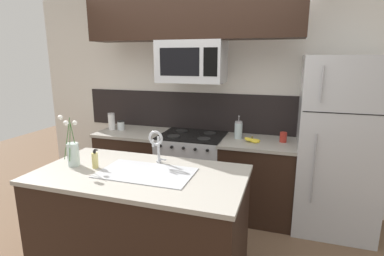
# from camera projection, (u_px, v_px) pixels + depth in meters

# --- Properties ---
(ground_plane) EXTENTS (10.00, 10.00, 0.00)m
(ground_plane) POSITION_uv_depth(u_px,v_px,m) (164.00, 247.00, 2.94)
(ground_plane) COLOR brown
(rear_partition) EXTENTS (5.20, 0.10, 2.60)m
(rear_partition) POSITION_uv_depth(u_px,v_px,m) (224.00, 100.00, 3.75)
(rear_partition) COLOR silver
(rear_partition) RESTS_ON ground
(splash_band) EXTENTS (3.19, 0.01, 0.48)m
(splash_band) POSITION_uv_depth(u_px,v_px,m) (200.00, 112.00, 3.82)
(splash_band) COLOR black
(splash_band) RESTS_ON rear_partition
(back_counter_left) EXTENTS (0.84, 0.65, 0.91)m
(back_counter_left) POSITION_uv_depth(u_px,v_px,m) (135.00, 165.00, 3.91)
(back_counter_left) COLOR black
(back_counter_left) RESTS_ON ground
(back_counter_right) EXTENTS (0.83, 0.65, 0.91)m
(back_counter_right) POSITION_uv_depth(u_px,v_px,m) (257.00, 179.00, 3.44)
(back_counter_right) COLOR black
(back_counter_right) RESTS_ON ground
(stove_range) EXTENTS (0.76, 0.64, 0.93)m
(stove_range) POSITION_uv_depth(u_px,v_px,m) (192.00, 171.00, 3.67)
(stove_range) COLOR #B7BABF
(stove_range) RESTS_ON ground
(microwave) EXTENTS (0.74, 0.40, 0.46)m
(microwave) POSITION_uv_depth(u_px,v_px,m) (192.00, 62.00, 3.35)
(microwave) COLOR #B7BABF
(upper_cabinet_band) EXTENTS (2.37, 0.34, 0.60)m
(upper_cabinet_band) POSITION_uv_depth(u_px,v_px,m) (190.00, 11.00, 3.21)
(upper_cabinet_band) COLOR black
(refrigerator) EXTENTS (0.80, 0.74, 1.84)m
(refrigerator) POSITION_uv_depth(u_px,v_px,m) (337.00, 146.00, 3.12)
(refrigerator) COLOR #B7BABF
(refrigerator) RESTS_ON ground
(storage_jar_tall) EXTENTS (0.09, 0.09, 0.22)m
(storage_jar_tall) POSITION_uv_depth(u_px,v_px,m) (112.00, 121.00, 3.86)
(storage_jar_tall) COLOR silver
(storage_jar_tall) RESTS_ON back_counter_left
(storage_jar_medium) EXTENTS (0.09, 0.09, 0.12)m
(storage_jar_medium) POSITION_uv_depth(u_px,v_px,m) (121.00, 125.00, 3.86)
(storage_jar_medium) COLOR silver
(storage_jar_medium) RESTS_ON back_counter_left
(banana_bunch) EXTENTS (0.19, 0.13, 0.08)m
(banana_bunch) POSITION_uv_depth(u_px,v_px,m) (252.00, 140.00, 3.30)
(banana_bunch) COLOR yellow
(banana_bunch) RESTS_ON back_counter_right
(french_press) EXTENTS (0.09, 0.09, 0.27)m
(french_press) POSITION_uv_depth(u_px,v_px,m) (238.00, 130.00, 3.44)
(french_press) COLOR silver
(french_press) RESTS_ON back_counter_right
(coffee_tin) EXTENTS (0.08, 0.08, 0.11)m
(coffee_tin) POSITION_uv_depth(u_px,v_px,m) (283.00, 137.00, 3.30)
(coffee_tin) COLOR #B22D23
(coffee_tin) RESTS_ON back_counter_right
(island_counter) EXTENTS (1.71, 0.91, 0.91)m
(island_counter) POSITION_uv_depth(u_px,v_px,m) (142.00, 223.00, 2.53)
(island_counter) COLOR black
(island_counter) RESTS_ON ground
(kitchen_sink) EXTENTS (0.76, 0.44, 0.16)m
(kitchen_sink) POSITION_uv_depth(u_px,v_px,m) (146.00, 181.00, 2.42)
(kitchen_sink) COLOR #ADAFB5
(kitchen_sink) RESTS_ON island_counter
(sink_faucet) EXTENTS (0.14, 0.14, 0.31)m
(sink_faucet) POSITION_uv_depth(u_px,v_px,m) (157.00, 142.00, 2.57)
(sink_faucet) COLOR #B7BABF
(sink_faucet) RESTS_ON island_counter
(dish_soap_bottle) EXTENTS (0.06, 0.05, 0.16)m
(dish_soap_bottle) POSITION_uv_depth(u_px,v_px,m) (95.00, 160.00, 2.51)
(dish_soap_bottle) COLOR #DBCC75
(dish_soap_bottle) RESTS_ON island_counter
(flower_vase) EXTENTS (0.13, 0.15, 0.45)m
(flower_vase) POSITION_uv_depth(u_px,v_px,m) (73.00, 153.00, 2.55)
(flower_vase) COLOR silver
(flower_vase) RESTS_ON island_counter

